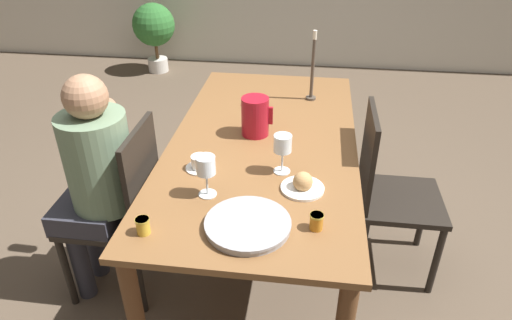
% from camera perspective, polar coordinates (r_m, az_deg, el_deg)
% --- Properties ---
extents(ground_plane, '(20.00, 20.00, 0.00)m').
position_cam_1_polar(ground_plane, '(2.73, 0.77, -11.32)').
color(ground_plane, brown).
extents(dining_table, '(0.93, 1.83, 0.74)m').
position_cam_1_polar(dining_table, '(2.34, 0.88, 0.42)').
color(dining_table, brown).
rests_on(dining_table, ground_plane).
extents(chair_person_side, '(0.42, 0.42, 0.93)m').
position_cam_1_polar(chair_person_side, '(2.32, -16.27, -5.74)').
color(chair_person_side, black).
rests_on(chair_person_side, ground_plane).
extents(chair_opposite, '(0.42, 0.42, 0.93)m').
position_cam_1_polar(chair_opposite, '(2.44, 16.14, -3.71)').
color(chair_opposite, black).
rests_on(chair_opposite, ground_plane).
extents(person_seated, '(0.39, 0.41, 1.19)m').
position_cam_1_polar(person_seated, '(2.22, -19.50, -1.67)').
color(person_seated, '#33333D').
rests_on(person_seated, ground_plane).
extents(red_pitcher, '(0.16, 0.14, 0.20)m').
position_cam_1_polar(red_pitcher, '(2.31, -0.11, 5.50)').
color(red_pitcher, '#A31423').
rests_on(red_pitcher, dining_table).
extents(wine_glass_water, '(0.08, 0.08, 0.18)m').
position_cam_1_polar(wine_glass_water, '(1.98, 3.35, 1.86)').
color(wine_glass_water, white).
rests_on(wine_glass_water, dining_table).
extents(wine_glass_juice, '(0.08, 0.08, 0.18)m').
position_cam_1_polar(wine_glass_juice, '(1.83, -6.29, -0.95)').
color(wine_glass_juice, white).
rests_on(wine_glass_juice, dining_table).
extents(teacup_near_person, '(0.13, 0.13, 0.06)m').
position_cam_1_polar(teacup_near_person, '(2.06, -7.02, -0.42)').
color(teacup_near_person, white).
rests_on(teacup_near_person, dining_table).
extents(serving_tray, '(0.33, 0.33, 0.03)m').
position_cam_1_polar(serving_tray, '(1.72, -1.03, -8.08)').
color(serving_tray, '#9E9EA3').
rests_on(serving_tray, dining_table).
extents(bread_plate, '(0.18, 0.18, 0.08)m').
position_cam_1_polar(bread_plate, '(1.92, 5.85, -3.03)').
color(bread_plate, white).
rests_on(bread_plate, dining_table).
extents(jam_jar_amber, '(0.05, 0.05, 0.07)m').
position_cam_1_polar(jam_jar_amber, '(1.73, -13.96, -7.92)').
color(jam_jar_amber, gold).
rests_on(jam_jar_amber, dining_table).
extents(jam_jar_red, '(0.05, 0.05, 0.07)m').
position_cam_1_polar(jam_jar_red, '(1.72, 7.57, -7.55)').
color(jam_jar_red, '#C67A1E').
rests_on(jam_jar_red, dining_table).
extents(candlestick_tall, '(0.06, 0.06, 0.41)m').
position_cam_1_polar(candlestick_tall, '(2.71, 7.07, 10.82)').
color(candlestick_tall, '#4C4238').
rests_on(candlestick_tall, dining_table).
extents(potted_plant, '(0.46, 0.46, 0.76)m').
position_cam_1_polar(potted_plant, '(5.30, -12.64, 15.84)').
color(potted_plant, beige).
rests_on(potted_plant, ground_plane).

